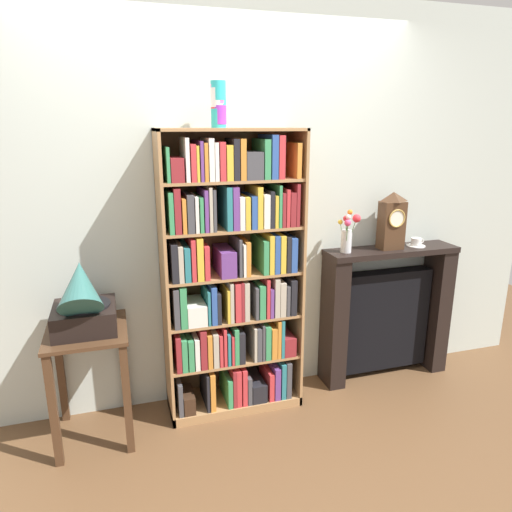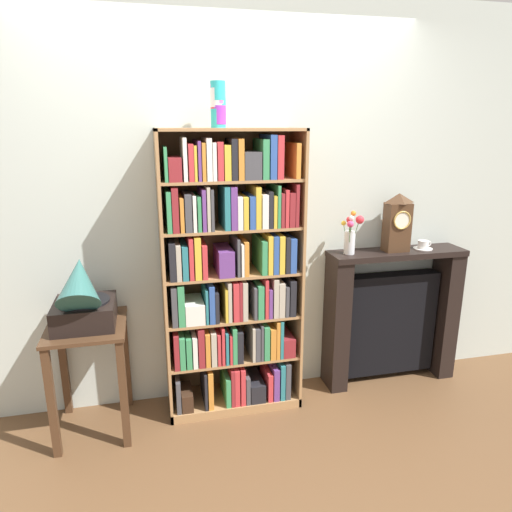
% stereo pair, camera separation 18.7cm
% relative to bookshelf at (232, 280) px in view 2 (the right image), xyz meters
% --- Properties ---
extents(ground_plane, '(7.55, 6.40, 0.02)m').
position_rel_bookshelf_xyz_m(ground_plane, '(-0.00, -0.10, -0.90)').
color(ground_plane, brown).
extents(wall_back, '(4.55, 0.08, 2.63)m').
position_rel_bookshelf_xyz_m(wall_back, '(0.15, 0.22, 0.42)').
color(wall_back, beige).
rests_on(wall_back, ground).
extents(bookshelf, '(0.87, 0.34, 1.83)m').
position_rel_bookshelf_xyz_m(bookshelf, '(0.00, 0.00, 0.00)').
color(bookshelf, '#A87A4C').
rests_on(bookshelf, ground).
extents(cup_stack, '(0.09, 0.09, 0.26)m').
position_rel_bookshelf_xyz_m(cup_stack, '(-0.06, 0.03, 1.07)').
color(cup_stack, '#28B2B7').
rests_on(cup_stack, bookshelf).
extents(side_table_left, '(0.45, 0.51, 0.70)m').
position_rel_bookshelf_xyz_m(side_table_left, '(-0.90, -0.07, -0.38)').
color(side_table_left, '#472D1C').
rests_on(side_table_left, ground).
extents(gramophone, '(0.35, 0.46, 0.49)m').
position_rel_bookshelf_xyz_m(gramophone, '(-0.90, -0.12, -0.00)').
color(gramophone, black).
rests_on(gramophone, side_table_left).
extents(fireplace_mantel, '(0.98, 0.25, 1.00)m').
position_rel_bookshelf_xyz_m(fireplace_mantel, '(1.19, 0.08, -0.40)').
color(fireplace_mantel, black).
rests_on(fireplace_mantel, ground).
extents(mantel_clock, '(0.17, 0.12, 0.40)m').
position_rel_bookshelf_xyz_m(mantel_clock, '(1.17, 0.06, 0.31)').
color(mantel_clock, '#472D1C').
rests_on(mantel_clock, fireplace_mantel).
extents(flower_vase, '(0.12, 0.13, 0.30)m').
position_rel_bookshelf_xyz_m(flower_vase, '(0.82, 0.05, 0.24)').
color(flower_vase, silver).
rests_on(flower_vase, fireplace_mantel).
extents(teacup_with_saucer, '(0.13, 0.13, 0.06)m').
position_rel_bookshelf_xyz_m(teacup_with_saucer, '(1.38, 0.06, 0.13)').
color(teacup_with_saucer, white).
rests_on(teacup_with_saucer, fireplace_mantel).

